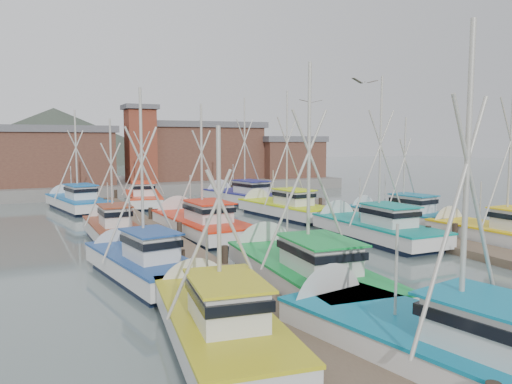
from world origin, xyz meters
name	(u,v)px	position (x,y,z in m)	size (l,w,h in m)	color
ground	(315,250)	(0.00, 0.00, 0.00)	(260.00, 260.00, 0.00)	#546563
dock_left	(167,244)	(-7.00, 4.04, 0.21)	(2.30, 46.00, 1.50)	brown
dock_right	(372,226)	(7.00, 4.04, 0.21)	(2.30, 46.00, 1.50)	brown
quay	(151,185)	(0.00, 37.00, 0.60)	(44.00, 16.00, 1.20)	gray
shed_left	(52,155)	(-11.00, 35.00, 4.34)	(12.72, 8.48, 6.20)	brown
shed_center	(198,150)	(6.00, 37.00, 4.69)	(14.84, 9.54, 6.90)	brown
shed_right	(287,156)	(17.00, 34.00, 3.84)	(8.48, 6.36, 5.20)	brown
lookout_tower	(141,143)	(-2.00, 33.00, 5.55)	(3.60, 3.60, 8.50)	brown
distant_hills	(26,163)	(-12.76, 122.59, 0.00)	(175.00, 140.00, 42.00)	#3E483C
boat_0	(430,344)	(-4.80, -13.15, 0.68)	(5.02, 10.61, 9.58)	black
boat_2	(214,319)	(-9.16, -9.09, 0.68)	(3.76, 8.97, 6.98)	black
boat_4	(299,269)	(-4.11, -5.28, 0.68)	(4.03, 10.55, 9.75)	black
boat_5	(370,228)	(4.58, 1.23, 0.69)	(4.16, 9.78, 10.37)	black
boat_6	(138,263)	(-9.72, -1.40, 0.68)	(3.77, 8.58, 8.64)	black
boat_7	(494,234)	(9.68, -3.24, 0.69)	(4.37, 9.20, 11.01)	black
boat_8	(197,223)	(-4.19, 7.21, 0.68)	(3.84, 10.51, 9.03)	black
boat_9	(281,208)	(3.97, 11.35, 0.69)	(4.19, 9.80, 10.38)	black
boat_10	(111,229)	(-9.43, 7.37, 0.68)	(3.13, 7.80, 7.67)	black
boat_11	(395,215)	(9.37, 4.58, 0.68)	(4.02, 9.03, 8.16)	black
boat_12	(143,198)	(-4.15, 22.73, 0.68)	(4.43, 9.71, 9.17)	black
boat_13	(240,196)	(4.41, 20.30, 0.69)	(5.00, 10.46, 10.68)	black
boat_14	(75,202)	(-10.00, 22.28, 0.68)	(4.64, 10.05, 9.24)	black
gull_near	(365,82)	(-0.45, -4.55, 8.39)	(1.54, 0.66, 0.24)	slate
gull_far	(311,102)	(2.08, 3.99, 8.22)	(1.55, 0.66, 0.24)	slate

